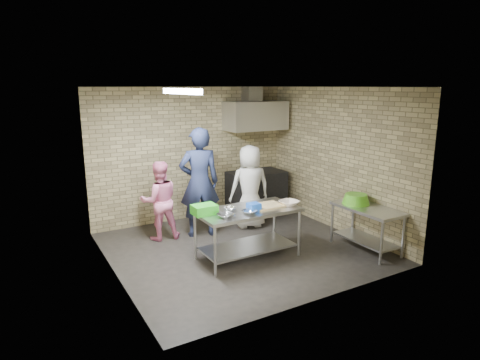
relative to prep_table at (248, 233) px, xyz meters
name	(u,v)px	position (x,y,z in m)	size (l,w,h in m)	color
floor	(241,248)	(0.09, 0.37, -0.41)	(4.20, 4.20, 0.00)	black
ceiling	(241,87)	(0.09, 0.37, 2.29)	(4.20, 4.20, 0.00)	black
back_wall	(192,154)	(0.09, 2.37, 0.94)	(4.20, 0.06, 2.70)	tan
front_wall	(322,200)	(0.09, -1.63, 0.94)	(4.20, 0.06, 2.70)	tan
left_wall	(110,187)	(-2.01, 0.37, 0.94)	(0.06, 4.00, 2.70)	tan
right_wall	(337,160)	(2.19, 0.37, 0.94)	(0.06, 4.00, 2.70)	tan
prep_table	(248,233)	(0.00, 0.00, 0.00)	(1.62, 0.81, 0.81)	#ADAFB4
side_counter	(366,229)	(1.89, -0.73, -0.03)	(0.60, 1.20, 0.75)	silver
stove	(256,192)	(1.44, 2.02, 0.04)	(1.20, 0.70, 0.90)	black
range_hood	(256,116)	(1.44, 2.07, 1.69)	(1.30, 0.60, 0.60)	silver
hood_duct	(252,94)	(1.44, 2.22, 2.14)	(0.35, 0.30, 0.30)	#A5A8AD
wall_shelf	(263,123)	(1.74, 2.26, 1.51)	(0.80, 0.20, 0.04)	#3F2B19
fluorescent_fixture	(181,91)	(-0.91, 0.37, 2.23)	(0.10, 1.25, 0.08)	white
green_crate	(204,209)	(-0.70, 0.12, 0.48)	(0.36, 0.27, 0.14)	green
blue_tub	(254,207)	(0.05, -0.10, 0.46)	(0.18, 0.18, 0.12)	blue
cutting_board	(267,206)	(0.35, -0.02, 0.42)	(0.50, 0.38, 0.03)	#D5BE7A
mixing_bowl_a	(226,216)	(-0.50, -0.20, 0.44)	(0.25, 0.25, 0.06)	#A9ACB0
mixing_bowl_b	(230,209)	(-0.30, 0.05, 0.44)	(0.19, 0.19, 0.06)	silver
mixing_bowl_c	(250,212)	(-0.10, -0.22, 0.43)	(0.23, 0.23, 0.06)	#B8BAC0
ceramic_bowl	(289,203)	(0.70, -0.15, 0.44)	(0.31, 0.31, 0.08)	beige
green_basin	(356,199)	(1.87, -0.48, 0.43)	(0.46, 0.46, 0.17)	#59C626
bottle_red	(253,118)	(1.49, 2.26, 1.62)	(0.07, 0.07, 0.18)	#B22619
bottle_green	(268,118)	(1.89, 2.26, 1.61)	(0.06, 0.06, 0.15)	green
man_navy	(199,182)	(-0.23, 1.32, 0.60)	(0.73, 0.48, 2.01)	#161C37
woman_pink	(160,201)	(-0.94, 1.50, 0.31)	(0.69, 0.54, 1.43)	pink
woman_white	(250,187)	(0.80, 1.26, 0.40)	(0.79, 0.52, 1.62)	white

